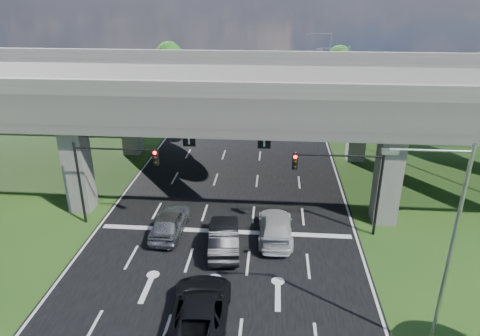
# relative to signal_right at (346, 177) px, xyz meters

# --- Properties ---
(ground) EXTENTS (160.00, 160.00, 0.00)m
(ground) POSITION_rel_signal_right_xyz_m (-7.82, -3.94, -4.19)
(ground) COLOR #264716
(ground) RESTS_ON ground
(road) EXTENTS (18.00, 120.00, 0.03)m
(road) POSITION_rel_signal_right_xyz_m (-7.82, 6.06, -4.17)
(road) COLOR black
(road) RESTS_ON ground
(overpass) EXTENTS (80.00, 15.00, 10.00)m
(overpass) POSITION_rel_signal_right_xyz_m (-7.82, 8.06, 3.73)
(overpass) COLOR #34312F
(overpass) RESTS_ON ground
(warehouse) EXTENTS (20.00, 10.00, 4.00)m
(warehouse) POSITION_rel_signal_right_xyz_m (-33.82, 31.06, -2.19)
(warehouse) COLOR #9E9E99
(warehouse) RESTS_ON ground
(signal_right) EXTENTS (5.76, 0.54, 6.00)m
(signal_right) POSITION_rel_signal_right_xyz_m (0.00, 0.00, 0.00)
(signal_right) COLOR black
(signal_right) RESTS_ON ground
(signal_left) EXTENTS (5.76, 0.54, 6.00)m
(signal_left) POSITION_rel_signal_right_xyz_m (-15.65, 0.00, 0.00)
(signal_left) COLOR black
(signal_left) RESTS_ON ground
(streetlight_near) EXTENTS (3.38, 0.25, 10.00)m
(streetlight_near) POSITION_rel_signal_right_xyz_m (2.27, -9.94, 1.66)
(streetlight_near) COLOR gray
(streetlight_near) RESTS_ON ground
(streetlight_far) EXTENTS (3.38, 0.25, 10.00)m
(streetlight_far) POSITION_rel_signal_right_xyz_m (2.27, 20.06, 1.66)
(streetlight_far) COLOR gray
(streetlight_far) RESTS_ON ground
(streetlight_beyond) EXTENTS (3.38, 0.25, 10.00)m
(streetlight_beyond) POSITION_rel_signal_right_xyz_m (2.27, 36.06, 1.66)
(streetlight_beyond) COLOR gray
(streetlight_beyond) RESTS_ON ground
(tree_left_near) EXTENTS (4.50, 4.50, 7.80)m
(tree_left_near) POSITION_rel_signal_right_xyz_m (-21.78, 22.06, 0.63)
(tree_left_near) COLOR black
(tree_left_near) RESTS_ON ground
(tree_left_mid) EXTENTS (3.91, 3.90, 6.76)m
(tree_left_mid) POSITION_rel_signal_right_xyz_m (-24.78, 30.06, -0.01)
(tree_left_mid) COLOR black
(tree_left_mid) RESTS_ON ground
(tree_left_far) EXTENTS (4.80, 4.80, 8.32)m
(tree_left_far) POSITION_rel_signal_right_xyz_m (-20.78, 38.06, 0.95)
(tree_left_far) COLOR black
(tree_left_far) RESTS_ON ground
(tree_right_near) EXTENTS (4.20, 4.20, 7.28)m
(tree_right_near) POSITION_rel_signal_right_xyz_m (5.22, 24.06, 0.31)
(tree_right_near) COLOR black
(tree_right_near) RESTS_ON ground
(tree_right_mid) EXTENTS (3.91, 3.90, 6.76)m
(tree_right_mid) POSITION_rel_signal_right_xyz_m (8.22, 32.06, -0.01)
(tree_right_mid) COLOR black
(tree_right_mid) RESTS_ON ground
(tree_right_far) EXTENTS (4.50, 4.50, 7.80)m
(tree_right_far) POSITION_rel_signal_right_xyz_m (4.22, 40.06, 0.63)
(tree_right_far) COLOR black
(tree_right_far) RESTS_ON ground
(car_silver) EXTENTS (2.10, 5.00, 1.69)m
(car_silver) POSITION_rel_signal_right_xyz_m (-11.47, -0.94, -3.31)
(car_silver) COLOR #94969B
(car_silver) RESTS_ON road
(car_dark) EXTENTS (2.37, 5.40, 1.72)m
(car_dark) POSITION_rel_signal_right_xyz_m (-7.64, -2.50, -3.29)
(car_dark) COLOR black
(car_dark) RESTS_ON road
(car_white) EXTENTS (2.36, 5.47, 1.57)m
(car_white) POSITION_rel_signal_right_xyz_m (-4.43, -0.94, -3.37)
(car_white) COLOR #B8B8B8
(car_white) RESTS_ON road
(car_trailing) EXTENTS (3.19, 6.26, 1.70)m
(car_trailing) POSITION_rel_signal_right_xyz_m (-8.00, -9.28, -3.31)
(car_trailing) COLOR black
(car_trailing) RESTS_ON road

